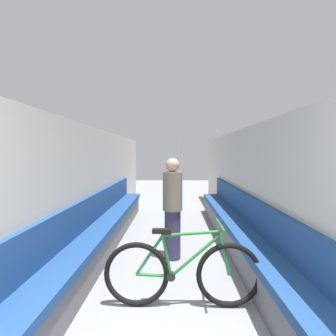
{
  "coord_description": "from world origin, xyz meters",
  "views": [
    {
      "loc": [
        0.05,
        -0.56,
        1.63
      ],
      "look_at": [
        -0.02,
        2.99,
        1.42
      ],
      "focal_mm": 28.0,
      "sensor_mm": 36.0,
      "label": 1
    }
  ],
  "objects_px": {
    "bench_seat_row_left": "(101,233)",
    "bicycle": "(182,273)",
    "grab_pole_near": "(178,175)",
    "bench_seat_row_right": "(240,234)",
    "passenger_standing": "(173,207)"
  },
  "relations": [
    {
      "from": "bench_seat_row_right",
      "to": "grab_pole_near",
      "type": "relative_size",
      "value": 2.96
    },
    {
      "from": "bicycle",
      "to": "bench_seat_row_left",
      "type": "bearing_deg",
      "value": 134.08
    },
    {
      "from": "bench_seat_row_right",
      "to": "passenger_standing",
      "type": "xyz_separation_m",
      "value": [
        -1.1,
        -0.22,
        0.48
      ]
    },
    {
      "from": "bicycle",
      "to": "passenger_standing",
      "type": "xyz_separation_m",
      "value": [
        -0.11,
        1.27,
        0.43
      ]
    },
    {
      "from": "bench_seat_row_left",
      "to": "grab_pole_near",
      "type": "relative_size",
      "value": 2.96
    },
    {
      "from": "bicycle",
      "to": "grab_pole_near",
      "type": "distance_m",
      "value": 4.73
    },
    {
      "from": "bench_seat_row_left",
      "to": "passenger_standing",
      "type": "bearing_deg",
      "value": -10.86
    },
    {
      "from": "bench_seat_row_left",
      "to": "bench_seat_row_right",
      "type": "height_order",
      "value": "same"
    },
    {
      "from": "bicycle",
      "to": "bench_seat_row_right",
      "type": "bearing_deg",
      "value": 60.23
    },
    {
      "from": "bench_seat_row_left",
      "to": "bicycle",
      "type": "distance_m",
      "value": 1.97
    },
    {
      "from": "grab_pole_near",
      "to": "bench_seat_row_right",
      "type": "bearing_deg",
      "value": -73.13
    },
    {
      "from": "bench_seat_row_right",
      "to": "grab_pole_near",
      "type": "distance_m",
      "value": 3.4
    },
    {
      "from": "bench_seat_row_left",
      "to": "passenger_standing",
      "type": "relative_size",
      "value": 3.92
    },
    {
      "from": "bicycle",
      "to": "passenger_standing",
      "type": "bearing_deg",
      "value": 98.48
    },
    {
      "from": "bench_seat_row_left",
      "to": "bicycle",
      "type": "xyz_separation_m",
      "value": [
        1.28,
        -1.5,
        0.05
      ]
    }
  ]
}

